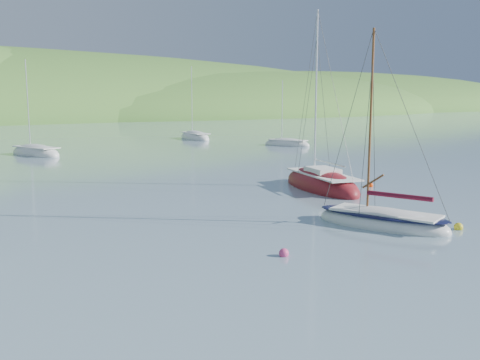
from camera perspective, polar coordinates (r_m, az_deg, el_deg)
ground at (r=24.23m, az=14.64°, el=-6.75°), size 700.00×700.00×0.00m
daysailer_white at (r=27.72m, az=14.94°, el=-4.31°), size 4.60×7.21×10.41m
sloop_red at (r=38.12m, az=8.65°, el=-0.56°), size 5.41×9.60×13.46m
distant_sloop_a at (r=63.78m, az=-20.97°, el=2.66°), size 5.21×8.49×11.44m
distant_sloop_b at (r=82.90m, az=-4.83°, el=4.50°), size 3.89×8.75×12.09m
distant_sloop_d at (r=71.58m, az=5.03°, el=3.79°), size 4.72×6.95×9.37m
mooring_buoys at (r=29.54m, az=14.78°, el=-3.72°), size 16.26×11.55×0.44m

